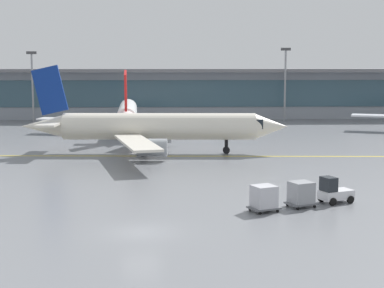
# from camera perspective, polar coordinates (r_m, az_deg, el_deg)

# --- Properties ---
(ground_plane) EXTENTS (400.00, 400.00, 0.00)m
(ground_plane) POSITION_cam_1_polar(r_m,az_deg,el_deg) (39.87, -4.79, -8.24)
(ground_plane) COLOR slate
(taxiway_centreline_stripe) EXTENTS (109.91, 5.26, 0.01)m
(taxiway_centreline_stripe) POSITION_cam_1_polar(r_m,az_deg,el_deg) (71.03, -3.10, -1.14)
(taxiway_centreline_stripe) COLOR yellow
(taxiway_centreline_stripe) RESTS_ON ground_plane
(terminal_concourse) EXTENTS (189.92, 11.00, 9.60)m
(terminal_concourse) POSITION_cam_1_polar(r_m,az_deg,el_deg) (118.98, -2.91, 4.83)
(terminal_concourse) COLOR #8C939E
(terminal_concourse) RESTS_ON ground_plane
(gate_airplane_1) EXTENTS (27.58, 29.70, 9.84)m
(gate_airplane_1) POSITION_cam_1_polar(r_m,az_deg,el_deg) (94.99, -6.09, 2.87)
(gate_airplane_1) COLOR white
(gate_airplane_1) RESTS_ON ground_plane
(taxiing_regional_jet) EXTENTS (31.93, 29.69, 10.58)m
(taxiing_regional_jet) POSITION_cam_1_polar(r_m,az_deg,el_deg) (72.63, -3.41, 1.58)
(taxiing_regional_jet) COLOR silver
(taxiing_regional_jet) RESTS_ON ground_plane
(baggage_tug) EXTENTS (2.94, 2.40, 2.10)m
(baggage_tug) POSITION_cam_1_polar(r_m,az_deg,el_deg) (48.76, 13.17, -4.38)
(baggage_tug) COLOR silver
(baggage_tug) RESTS_ON ground_plane
(cargo_dolly_lead) EXTENTS (2.56, 2.30, 1.94)m
(cargo_dolly_lead) POSITION_cam_1_polar(r_m,az_deg,el_deg) (46.90, 10.21, -4.57)
(cargo_dolly_lead) COLOR #595B60
(cargo_dolly_lead) RESTS_ON ground_plane
(cargo_dolly_trailing) EXTENTS (2.56, 2.30, 1.94)m
(cargo_dolly_trailing) POSITION_cam_1_polar(r_m,az_deg,el_deg) (45.09, 6.76, -5.00)
(cargo_dolly_trailing) COLOR #595B60
(cargo_dolly_trailing) RESTS_ON ground_plane
(apron_light_mast_1) EXTENTS (1.80, 0.36, 12.77)m
(apron_light_mast_1) POSITION_cam_1_polar(r_m,az_deg,el_deg) (113.72, -14.75, 5.53)
(apron_light_mast_1) COLOR gray
(apron_light_mast_1) RESTS_ON ground_plane
(apron_light_mast_2) EXTENTS (1.80, 0.36, 13.46)m
(apron_light_mast_2) POSITION_cam_1_polar(r_m,az_deg,el_deg) (113.89, 8.74, 5.88)
(apron_light_mast_2) COLOR gray
(apron_light_mast_2) RESTS_ON ground_plane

